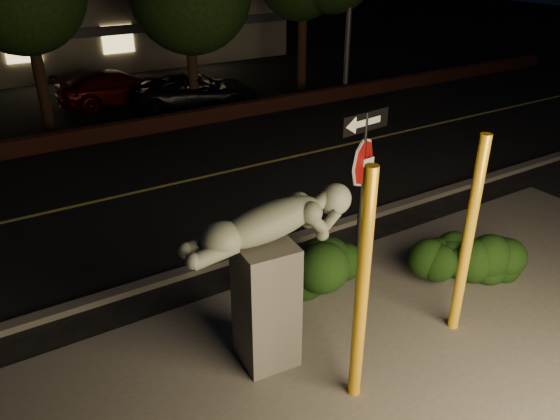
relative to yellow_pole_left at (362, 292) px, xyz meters
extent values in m
plane|color=black|center=(1.26, 11.12, -1.72)|extent=(90.00, 90.00, 0.00)
cube|color=#4C4944|center=(1.26, 0.12, -1.71)|extent=(14.00, 6.00, 0.02)
cube|color=black|center=(1.26, 8.12, -1.72)|extent=(80.00, 8.00, 0.01)
cube|color=#CBB551|center=(1.26, 8.12, -1.70)|extent=(80.00, 0.12, 0.00)
cube|color=#4C4944|center=(1.26, 4.02, -1.66)|extent=(80.00, 0.25, 0.12)
cube|color=#4A2017|center=(1.26, 12.42, -1.47)|extent=(40.00, 0.35, 0.50)
cube|color=black|center=(1.26, 18.12, -1.71)|extent=(40.00, 12.00, 0.01)
cube|color=gray|center=(1.26, 26.12, 0.28)|extent=(22.00, 10.00, 4.00)
cube|color=#333338|center=(1.26, 21.02, 0.28)|extent=(22.00, 0.20, 0.40)
cube|color=#FFD87F|center=(-0.74, 21.07, -0.12)|extent=(1.40, 0.08, 1.20)
cube|color=#FFD87F|center=(3.26, 21.07, -0.12)|extent=(1.40, 0.08, 1.20)
cube|color=#FFD87F|center=(7.26, 21.07, -0.12)|extent=(1.40, 0.08, 1.20)
cylinder|color=black|center=(-1.24, 14.32, 0.40)|extent=(0.36, 0.36, 4.25)
cylinder|color=black|center=(3.76, 13.92, 0.28)|extent=(0.36, 0.36, 4.00)
cylinder|color=black|center=(8.76, 14.42, 0.23)|extent=(0.36, 0.36, 3.90)
cylinder|color=gold|center=(0.00, 0.00, 0.00)|extent=(0.17, 0.17, 3.44)
cylinder|color=yellow|center=(2.29, 0.28, -0.06)|extent=(0.17, 0.17, 3.32)
cylinder|color=black|center=(1.98, 2.42, -0.15)|extent=(0.07, 0.07, 3.13)
cube|color=white|center=(1.98, 2.42, 0.52)|extent=(0.47, 0.09, 0.13)
cube|color=black|center=(1.98, 2.42, 1.25)|extent=(1.06, 0.15, 0.34)
cube|color=white|center=(1.98, 2.42, 1.25)|extent=(0.67, 0.10, 0.13)
cube|color=#4C4944|center=(-0.68, 1.25, -0.72)|extent=(0.84, 0.84, 2.00)
sphere|color=slate|center=(0.40, 1.16, 0.72)|extent=(0.47, 0.47, 0.47)
ellipsoid|color=black|center=(1.02, 2.32, -1.18)|extent=(2.19, 1.22, 1.09)
ellipsoid|color=black|center=(3.28, 1.47, -1.21)|extent=(1.58, 0.86, 1.03)
ellipsoid|color=black|center=(3.87, 1.04, -1.24)|extent=(1.52, 1.10, 0.96)
imported|color=#3D0508|center=(1.63, 16.36, -1.09)|extent=(4.44, 1.97, 1.27)
imported|color=black|center=(4.01, 14.24, -1.10)|extent=(4.85, 3.34, 1.23)
camera|label=1|loc=(-3.88, -4.29, 4.02)|focal=35.00mm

